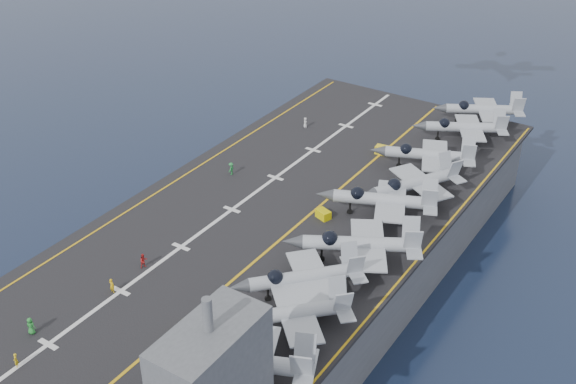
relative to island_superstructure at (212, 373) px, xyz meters
The scene contains 26 objects.
ground 38.02m from the island_superstructure, 116.57° to the left, with size 500.00×500.00×0.00m, color #142135.
hull 35.94m from the island_superstructure, 116.57° to the left, with size 36.00×90.00×10.00m, color #56595E.
flight_deck 34.41m from the island_superstructure, 116.57° to the left, with size 38.00×92.00×0.40m, color black.
foul_line 33.17m from the island_superstructure, 111.80° to the left, with size 0.35×90.00×0.02m, color gold.
landing_centerline 37.38m from the island_superstructure, 124.99° to the left, with size 0.50×90.00×0.02m, color silver.
deck_edge_port 44.50m from the island_superstructure, 136.85° to the left, with size 0.25×90.00×0.02m, color gold.
deck_edge_stbd 31.12m from the island_superstructure, 83.35° to the left, with size 0.25×90.00×0.02m, color gold.
island_superstructure is the anchor object (origin of this frame).
fighter_jet_1 8.25m from the island_superstructure, 107.59° to the left, with size 18.59×15.82×5.46m, color #8F989D, non-canonical shape.
fighter_jet_2 15.50m from the island_superstructure, 98.57° to the left, with size 17.15×17.19×5.06m, color #9DA3AC, non-canonical shape.
fighter_jet_3 21.42m from the island_superstructure, 101.08° to the left, with size 17.01×17.28×5.06m, color #8E979E, non-canonical shape.
fighter_jet_4 29.36m from the island_superstructure, 93.70° to the left, with size 18.83×16.93×5.45m, color gray, non-canonical shape.
fighter_jet_5 39.66m from the island_superstructure, 95.88° to the left, with size 17.93×15.30×5.26m, color gray, non-canonical shape.
fighter_jet_6 45.57m from the island_superstructure, 93.25° to the left, with size 16.12×17.77×5.14m, color gray, non-canonical shape.
fighter_jet_7 54.11m from the island_superstructure, 94.62° to the left, with size 17.21×14.62×5.06m, color gray, non-canonical shape.
fighter_jet_8 65.42m from the island_superstructure, 93.06° to the left, with size 16.93×15.16×4.91m, color #9AA4AA, non-canonical shape.
tow_cart_a 15.14m from the island_superstructure, 139.66° to the left, with size 2.15×1.41×1.28m, color gold, non-canonical shape.
tow_cart_b 36.85m from the island_superstructure, 106.33° to the left, with size 2.13×1.74×1.10m, color #D8C507, non-canonical shape.
tow_cart_c 56.31m from the island_superstructure, 102.32° to the left, with size 2.11×1.50×1.19m, color yellow, non-canonical shape.
crew_0 24.50m from the island_superstructure, behind, with size 1.32×1.05×1.91m, color #268C33.
crew_1 24.52m from the island_superstructure, 156.41° to the left, with size 1.07×0.72×1.75m, color #E4AF0E.
crew_2 27.15m from the island_superstructure, 146.17° to the left, with size 0.99×1.24×1.80m, color #B21919.
crew_3 46.47m from the island_superstructure, 125.49° to the left, with size 0.86×1.17×1.80m, color #228A3B.
crew_5 62.19m from the island_superstructure, 115.02° to the left, with size 1.09×1.20×1.66m, color silver.
crew_6 22.39m from the island_superstructure, behind, with size 1.08×1.15×1.60m, color yellow.
fighter_jet_9 73.26m from the island_superstructure, 92.73° to the left, with size 16.93×15.16×4.91m, color #9AA4AA, non-canonical shape.
Camera 1 is at (43.06, -61.84, 59.37)m, focal length 45.00 mm.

